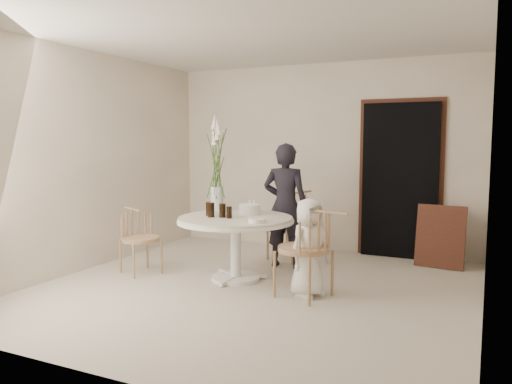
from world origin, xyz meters
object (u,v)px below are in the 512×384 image
at_px(chair_left, 136,231).
at_px(boy, 309,248).
at_px(girl, 285,205).
at_px(chair_far, 295,215).
at_px(chair_right, 315,241).
at_px(flower_vase, 217,165).
at_px(birthday_cake, 250,209).
at_px(table, 236,227).

height_order(chair_left, boy, boy).
distance_m(chair_left, girl, 1.86).
bearing_deg(girl, boy, 117.02).
distance_m(chair_far, girl, 0.56).
xyz_separation_m(chair_right, flower_vase, (-1.48, 0.64, 0.70)).
height_order(chair_far, flower_vase, flower_vase).
relative_size(birthday_cake, flower_vase, 0.21).
bearing_deg(flower_vase, birthday_cake, -10.82).
distance_m(chair_far, boy, 1.70).
bearing_deg(chair_left, boy, -65.63).
xyz_separation_m(table, boy, (0.96, -0.22, -0.11)).
bearing_deg(chair_far, flower_vase, -108.01).
height_order(girl, birthday_cake, girl).
xyz_separation_m(chair_far, girl, (0.06, -0.52, 0.20)).
bearing_deg(boy, chair_far, 49.67).
xyz_separation_m(chair_right, birthday_cake, (-0.99, 0.54, 0.19)).
height_order(girl, boy, girl).
relative_size(table, boy, 1.31).
relative_size(chair_far, birthday_cake, 3.66).
bearing_deg(flower_vase, table, -38.06).
distance_m(table, chair_left, 1.28).
bearing_deg(birthday_cake, chair_right, -28.87).
height_order(table, girl, girl).
bearing_deg(flower_vase, chair_left, -146.93).
bearing_deg(girl, chair_left, 26.46).
height_order(chair_far, boy, boy).
xyz_separation_m(girl, boy, (0.67, -1.02, -0.28)).
bearing_deg(girl, flower_vase, 26.09).
height_order(chair_right, boy, boy).
xyz_separation_m(chair_far, flower_vase, (-0.66, -0.98, 0.71)).
bearing_deg(chair_far, birthday_cake, -82.85).
xyz_separation_m(birthday_cake, flower_vase, (-0.49, 0.09, 0.50)).
xyz_separation_m(table, chair_far, (0.23, 1.32, -0.03)).
bearing_deg(girl, birthday_cake, 61.10).
distance_m(table, birthday_cake, 0.31).
relative_size(chair_far, chair_right, 0.98).
bearing_deg(chair_left, girl, -32.33).
xyz_separation_m(chair_right, chair_left, (-2.31, 0.10, -0.09)).
bearing_deg(chair_left, flower_vase, -32.00).
relative_size(chair_left, birthday_cake, 3.13).
relative_size(table, birthday_cake, 5.36).
relative_size(table, chair_right, 1.44).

